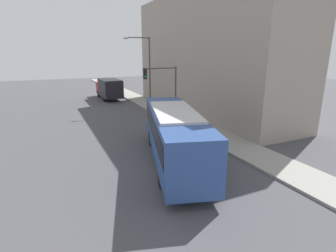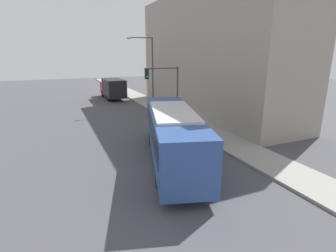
# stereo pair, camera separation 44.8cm
# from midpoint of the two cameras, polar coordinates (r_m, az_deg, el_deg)

# --- Properties ---
(ground_plane) EXTENTS (120.00, 120.00, 0.00)m
(ground_plane) POSITION_cam_midpoint_polar(r_m,az_deg,el_deg) (14.62, 1.23, -10.02)
(ground_plane) COLOR #47474C
(sidewalk) EXTENTS (2.78, 70.00, 0.15)m
(sidewalk) POSITION_cam_midpoint_polar(r_m,az_deg,el_deg) (34.51, -3.88, 5.13)
(sidewalk) COLOR gray
(sidewalk) RESTS_ON ground_plane
(building_facade) EXTENTS (6.00, 23.66, 12.46)m
(building_facade) POSITION_cam_midpoint_polar(r_m,az_deg,el_deg) (29.42, 9.27, 15.22)
(building_facade) COLOR #9E9384
(building_facade) RESTS_ON ground_plane
(city_bus) EXTENTS (5.40, 10.69, 3.21)m
(city_bus) POSITION_cam_midpoint_polar(r_m,az_deg,el_deg) (15.21, 1.93, -1.43)
(city_bus) COLOR #2D4C8C
(city_bus) RESTS_ON ground_plane
(delivery_truck) EXTENTS (2.43, 7.12, 2.81)m
(delivery_truck) POSITION_cam_midpoint_polar(r_m,az_deg,el_deg) (38.42, -11.61, 8.14)
(delivery_truck) COLOR black
(delivery_truck) RESTS_ON ground_plane
(fire_hydrant) EXTENTS (0.24, 0.32, 0.76)m
(fire_hydrant) POSITION_cam_midpoint_polar(r_m,az_deg,el_deg) (19.48, 10.84, -2.00)
(fire_hydrant) COLOR #999999
(fire_hydrant) RESTS_ON sidewalk
(traffic_light_pole) EXTENTS (3.28, 0.35, 5.01)m
(traffic_light_pole) POSITION_cam_midpoint_polar(r_m,az_deg,el_deg) (24.14, 0.11, 9.14)
(traffic_light_pole) COLOR #47474C
(traffic_light_pole) RESTS_ON sidewalk
(parking_meter) EXTENTS (0.14, 0.14, 1.25)m
(parking_meter) POSITION_cam_midpoint_polar(r_m,az_deg,el_deg) (24.40, 2.90, 2.98)
(parking_meter) COLOR #47474C
(parking_meter) RESTS_ON sidewalk
(street_lamp) EXTENTS (3.04, 0.28, 7.90)m
(street_lamp) POSITION_cam_midpoint_polar(r_m,az_deg,el_deg) (30.69, -3.66, 12.81)
(street_lamp) COLOR #47474C
(street_lamp) RESTS_ON sidewalk
(pedestrian_near_corner) EXTENTS (0.34, 0.34, 1.64)m
(pedestrian_near_corner) POSITION_cam_midpoint_polar(r_m,az_deg,el_deg) (27.73, 2.77, 4.47)
(pedestrian_near_corner) COLOR #23283D
(pedestrian_near_corner) RESTS_ON sidewalk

